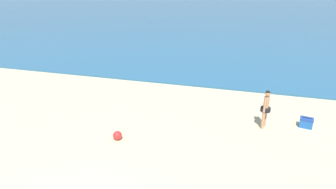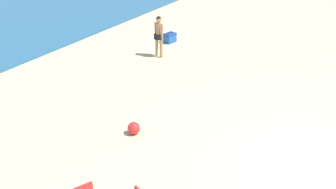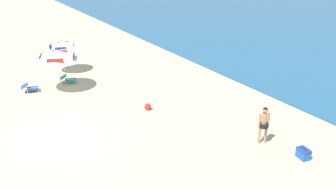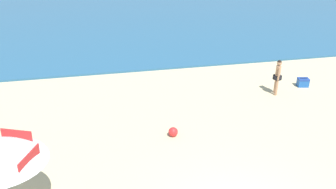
% 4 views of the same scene
% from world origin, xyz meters
% --- Properties ---
extents(person_standing_near_shore, '(0.39, 0.45, 1.58)m').
position_xyz_m(person_standing_near_shore, '(4.46, 7.06, 0.92)').
color(person_standing_near_shore, tan).
rests_on(person_standing_near_shore, ground).
extents(cooler_box, '(0.55, 0.44, 0.43)m').
position_xyz_m(cooler_box, '(6.11, 7.55, 0.20)').
color(cooler_box, '#1E56A8').
rests_on(cooler_box, ground).
extents(beach_ball, '(0.34, 0.34, 0.34)m').
position_xyz_m(beach_ball, '(-0.75, 4.59, 0.17)').
color(beach_ball, red).
rests_on(beach_ball, ground).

